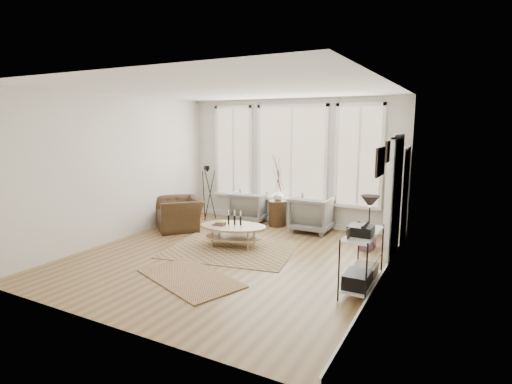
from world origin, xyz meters
The scene contains 17 objects.
room centered at (0.02, 0.03, 1.43)m, with size 5.50×5.54×2.90m.
bay_window centered at (0.00, 2.71, 1.61)m, with size 4.14×0.12×2.24m.
door centered at (2.57, 1.15, 1.12)m, with size 0.09×1.06×2.22m.
bookcase centered at (2.44, 2.23, 0.96)m, with size 0.31×0.85×2.06m.
low_shelf centered at (2.38, -0.30, 0.51)m, with size 0.38×1.08×1.30m.
wall_art centered at (2.58, -0.27, 1.88)m, with size 0.04×0.88×0.44m.
rug_main centered at (-0.21, 0.35, 0.01)m, with size 2.31×1.74×0.01m, color brown.
rug_runner centered at (-0.02, -1.14, 0.01)m, with size 1.69×0.94×0.01m, color brown.
coffee_table centered at (-0.30, 0.59, 0.32)m, with size 1.43×1.07×0.59m.
armchair_left centered at (-0.96, 2.45, 0.37)m, with size 0.79×0.82×0.74m, color slate.
armchair_right centered at (0.68, 2.33, 0.39)m, with size 0.84×0.86×0.79m, color slate.
side_table centered at (-0.19, 2.38, 0.80)m, with size 0.39×0.39×1.66m.
vase centered at (-0.20, 2.45, 0.72)m, with size 0.24×0.24×0.25m, color silver.
accent_chair centered at (-2.03, 1.13, 0.35)m, with size 1.07×0.94×0.70m, color #3C2716.
tripod_camera centered at (-2.01, 2.23, 0.61)m, with size 0.46×0.46×1.32m.
book_stack_near centered at (2.05, 1.71, 0.10)m, with size 0.24×0.31×0.20m, color maroon.
book_stack_far centered at (2.05, 1.54, 0.08)m, with size 0.20×0.25×0.16m, color maroon.
Camera 1 is at (3.58, -5.78, 2.35)m, focal length 28.00 mm.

